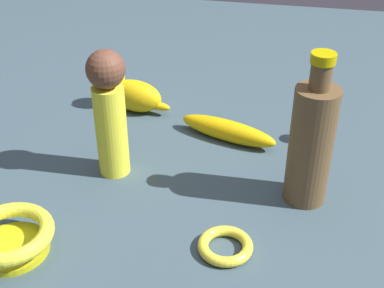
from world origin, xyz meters
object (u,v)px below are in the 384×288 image
Objects in this scene: bottle_tall at (311,142)px; cat_figurine at (130,92)px; bowl at (10,237)px; person_figure_adult at (110,109)px; nail_polish_jar at (311,131)px; banana at (228,131)px; bangle at (225,246)px.

bottle_tall is 1.65× the size of cat_figurine.
bowl is at bearing 84.72° from cat_figurine.
bottle_tall reaches higher than bowl.
cat_figurine is (0.04, -0.22, -0.08)m from person_figure_adult.
nail_polish_jar is (-0.42, -0.39, -0.01)m from bowl.
bottle_tall is 5.80× the size of nail_polish_jar.
cat_figurine is at bearing 177.41° from banana.
bangle is 1.85× the size of nail_polish_jar.
bowl is at bearing -107.88° from banana.
person_figure_adult is 1.78× the size of bowl.
bottle_tall is at bearing 87.83° from nail_polish_jar.
cat_figurine is (-0.04, -0.44, 0.01)m from bowl.
bangle is (0.11, 0.15, -0.10)m from bottle_tall.
banana is 0.23m from cat_figurine.
cat_figurine reaches higher than bowl.
banana is 0.87× the size of person_figure_adult.
nail_polish_jar is at bearing -109.32° from bangle.
nail_polish_jar is (-0.11, -0.33, 0.01)m from bangle.
bowl and nail_polish_jar have the same top height.
person_figure_adult is at bearing -109.63° from bowl.
banana is 0.25m from person_figure_adult.
bottle_tall is at bearing -126.00° from bangle.
bowl is 2.92× the size of nail_polish_jar.
bowl is (0.08, 0.22, -0.10)m from person_figure_adult.
banana is 1.28× the size of cat_figurine.
banana is at bearing -82.14° from bangle.
person_figure_adult reaches higher than banana.
nail_polish_jar is at bearing -153.52° from person_figure_adult.
person_figure_adult is 0.26m from bowl.
bottle_tall is 0.33m from person_figure_adult.
bowl is at bearing 12.03° from bangle.
cat_figurine is at bearing -55.68° from bangle.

